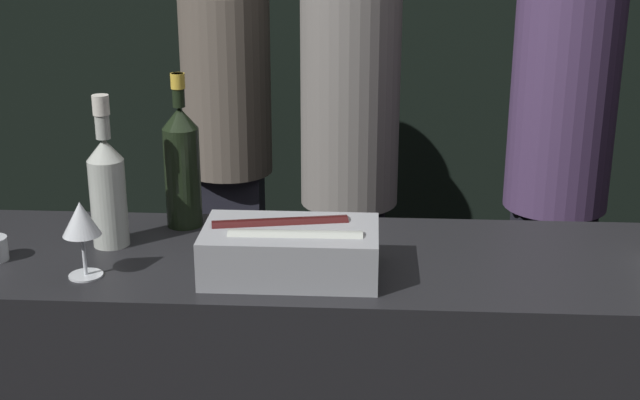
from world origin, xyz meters
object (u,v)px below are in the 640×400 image
(wine_glass, at_px, (81,222))
(person_blond_tee, at_px, (559,152))
(champagne_bottle, at_px, (182,164))
(white_wine_bottle, at_px, (107,186))
(person_grey_polo, at_px, (349,153))
(person_in_hoodie, at_px, (228,130))
(ice_bin_with_bottles, at_px, (290,248))

(wine_glass, relative_size, person_blond_tee, 0.09)
(champagne_bottle, relative_size, white_wine_bottle, 1.07)
(white_wine_bottle, distance_m, person_grey_polo, 1.28)
(champagne_bottle, bearing_deg, person_grey_polo, 70.37)
(champagne_bottle, height_order, white_wine_bottle, champagne_bottle)
(white_wine_bottle, height_order, person_in_hoodie, person_in_hoodie)
(wine_glass, xyz_separation_m, white_wine_bottle, (0.00, 0.18, 0.02))
(person_in_hoodie, xyz_separation_m, person_blond_tee, (1.17, -0.65, 0.11))
(person_in_hoodie, bearing_deg, champagne_bottle, 79.68)
(wine_glass, distance_m, person_blond_tee, 1.65)
(person_blond_tee, height_order, person_grey_polo, person_blond_tee)
(champagne_bottle, height_order, person_blond_tee, person_blond_tee)
(white_wine_bottle, xyz_separation_m, person_in_hoodie, (0.00, 1.61, -0.29))
(person_in_hoodie, relative_size, person_blond_tee, 0.91)
(wine_glass, xyz_separation_m, person_blond_tee, (1.18, 1.14, -0.16))
(ice_bin_with_bottles, xyz_separation_m, person_in_hoodie, (-0.41, 1.75, -0.20))
(person_blond_tee, bearing_deg, white_wine_bottle, -172.71)
(champagne_bottle, relative_size, person_grey_polo, 0.21)
(person_blond_tee, xyz_separation_m, person_grey_polo, (-0.67, 0.18, -0.07))
(person_in_hoodie, height_order, person_blond_tee, person_blond_tee)
(person_grey_polo, bearing_deg, champagne_bottle, 124.00)
(person_in_hoodie, distance_m, person_blond_tee, 1.35)
(champagne_bottle, bearing_deg, wine_glass, -114.73)
(white_wine_bottle, bearing_deg, person_grey_polo, 66.48)
(white_wine_bottle, relative_size, person_grey_polo, 0.20)
(person_in_hoodie, bearing_deg, person_grey_polo, 121.43)
(wine_glass, bearing_deg, ice_bin_with_bottles, 4.87)
(white_wine_bottle, bearing_deg, wine_glass, -91.38)
(ice_bin_with_bottles, relative_size, person_in_hoodie, 0.21)
(champagne_bottle, relative_size, person_in_hoodie, 0.22)
(person_in_hoodie, bearing_deg, white_wine_bottle, 74.35)
(ice_bin_with_bottles, relative_size, white_wine_bottle, 1.05)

